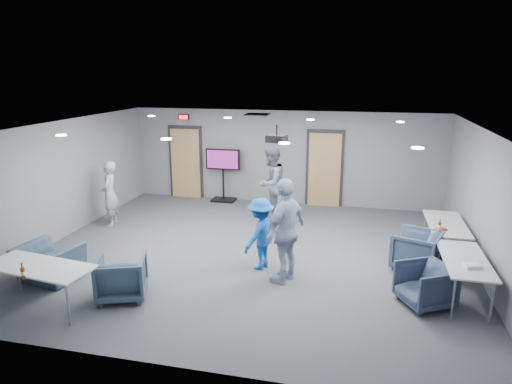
% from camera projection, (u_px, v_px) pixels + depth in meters
% --- Properties ---
extents(floor, '(9.00, 9.00, 0.00)m').
position_uv_depth(floor, '(250.00, 253.00, 9.78)').
color(floor, '#3A3E42').
rests_on(floor, ground).
extents(ceiling, '(9.00, 9.00, 0.00)m').
position_uv_depth(ceiling, '(250.00, 127.00, 9.09)').
color(ceiling, white).
rests_on(ceiling, wall_back).
extents(wall_back, '(9.00, 0.02, 2.70)m').
position_uv_depth(wall_back, '(283.00, 158.00, 13.20)').
color(wall_back, slate).
rests_on(wall_back, floor).
extents(wall_front, '(9.00, 0.02, 2.70)m').
position_uv_depth(wall_front, '(173.00, 273.00, 5.67)').
color(wall_front, slate).
rests_on(wall_front, floor).
extents(wall_left, '(0.02, 8.00, 2.70)m').
position_uv_depth(wall_left, '(60.00, 181.00, 10.43)').
color(wall_left, slate).
rests_on(wall_left, floor).
extents(wall_right, '(0.02, 8.00, 2.70)m').
position_uv_depth(wall_right, '(486.00, 207.00, 8.45)').
color(wall_right, slate).
rests_on(wall_right, floor).
extents(door_left, '(1.06, 0.17, 2.24)m').
position_uv_depth(door_left, '(186.00, 163.00, 13.89)').
color(door_left, black).
rests_on(door_left, wall_back).
extents(door_right, '(1.06, 0.17, 2.24)m').
position_uv_depth(door_right, '(324.00, 169.00, 12.96)').
color(door_right, black).
rests_on(door_right, wall_back).
extents(exit_sign, '(0.32, 0.08, 0.16)m').
position_uv_depth(exit_sign, '(184.00, 117.00, 13.51)').
color(exit_sign, black).
rests_on(exit_sign, wall_back).
extents(hvac_diffuser, '(0.60, 0.60, 0.03)m').
position_uv_depth(hvac_diffuser, '(257.00, 114.00, 11.83)').
color(hvac_diffuser, black).
rests_on(hvac_diffuser, ceiling).
extents(downlights, '(6.18, 3.78, 0.02)m').
position_uv_depth(downlights, '(250.00, 128.00, 9.09)').
color(downlights, white).
rests_on(downlights, ceiling).
extents(person_a, '(0.54, 0.69, 1.64)m').
position_uv_depth(person_a, '(110.00, 194.00, 11.34)').
color(person_a, gray).
rests_on(person_a, floor).
extents(person_b, '(1.03, 1.15, 1.96)m').
position_uv_depth(person_b, '(271.00, 183.00, 11.73)').
color(person_b, slate).
rests_on(person_b, floor).
extents(person_c, '(0.88, 1.24, 1.96)m').
position_uv_depth(person_c, '(286.00, 231.00, 8.27)').
color(person_c, '#9CA7C9').
rests_on(person_c, floor).
extents(person_d, '(0.83, 1.05, 1.43)m').
position_uv_depth(person_d, '(260.00, 234.00, 8.88)').
color(person_d, '#1A50A9').
rests_on(person_d, floor).
extents(chair_right_b, '(1.09, 1.08, 0.78)m').
position_uv_depth(chair_right_b, '(416.00, 250.00, 8.92)').
color(chair_right_b, '#3D4D6A').
rests_on(chair_right_b, floor).
extents(chair_right_c, '(1.06, 1.05, 0.71)m').
position_uv_depth(chair_right_c, '(425.00, 285.00, 7.54)').
color(chair_right_c, '#333E58').
rests_on(chair_right_c, floor).
extents(chair_front_a, '(1.04, 1.05, 0.75)m').
position_uv_depth(chair_front_a, '(122.00, 277.00, 7.80)').
color(chair_front_a, '#34475A').
rests_on(chair_front_a, floor).
extents(chair_front_b, '(1.18, 1.07, 0.68)m').
position_uv_depth(chair_front_b, '(49.00, 263.00, 8.46)').
color(chair_front_b, '#324457').
rests_on(chair_front_b, floor).
extents(table_right_a, '(0.74, 1.78, 0.73)m').
position_uv_depth(table_right_a, '(446.00, 225.00, 9.47)').
color(table_right_a, silver).
rests_on(table_right_a, floor).
extents(table_right_b, '(0.71, 1.71, 0.73)m').
position_uv_depth(table_right_b, '(465.00, 261.00, 7.68)').
color(table_right_b, silver).
rests_on(table_right_b, floor).
extents(table_front_left, '(1.92, 1.00, 0.73)m').
position_uv_depth(table_front_left, '(39.00, 268.00, 7.40)').
color(table_front_left, silver).
rests_on(table_front_left, floor).
extents(bottle_front, '(0.07, 0.07, 0.26)m').
position_uv_depth(bottle_front, '(23.00, 273.00, 6.91)').
color(bottle_front, '#4F2B0D').
rests_on(bottle_front, table_front_left).
extents(bottle_right, '(0.06, 0.06, 0.22)m').
position_uv_depth(bottle_right, '(439.00, 226.00, 9.03)').
color(bottle_right, '#4F2B0D').
rests_on(bottle_right, table_right_a).
extents(snack_box, '(0.22, 0.19, 0.04)m').
position_uv_depth(snack_box, '(441.00, 229.00, 9.03)').
color(snack_box, '#BF382F').
rests_on(snack_box, table_right_a).
extents(wrapper, '(0.29, 0.24, 0.06)m').
position_uv_depth(wrapper, '(472.00, 266.00, 7.32)').
color(wrapper, white).
rests_on(wrapper, table_right_b).
extents(tv_stand, '(1.03, 0.49, 1.57)m').
position_uv_depth(tv_stand, '(223.00, 172.00, 13.46)').
color(tv_stand, black).
rests_on(tv_stand, floor).
extents(projector, '(0.45, 0.41, 0.37)m').
position_uv_depth(projector, '(277.00, 138.00, 9.62)').
color(projector, black).
rests_on(projector, ceiling).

